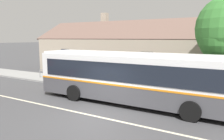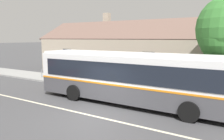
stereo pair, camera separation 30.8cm
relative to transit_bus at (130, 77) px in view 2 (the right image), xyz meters
The scene contains 7 objects.
ground_plane 3.41m from the transit_bus, 104.20° to the right, with size 300.00×300.00×0.00m, color #424244.
sidewalk_far 3.54m from the transit_bus, 103.33° to the left, with size 60.00×3.00×0.15m, color gray.
lane_divider_stripe 3.41m from the transit_bus, 104.20° to the right, with size 60.00×0.16×0.01m, color beige.
community_building 10.36m from the transit_bus, 97.71° to the left, with size 27.39×8.16×6.83m.
transit_bus is the anchor object (origin of this frame).
bench_by_building 7.91m from the transit_bus, 157.20° to the left, with size 1.57×0.51×0.94m.
bike_rack 10.68m from the transit_bus, 165.25° to the left, with size 1.16×0.06×0.78m.
Camera 2 is at (6.46, -8.51, 3.91)m, focal length 35.00 mm.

